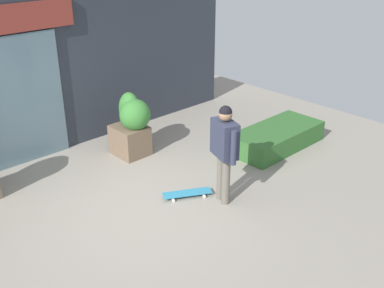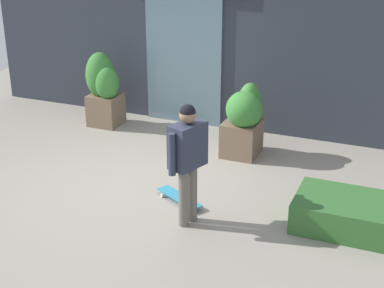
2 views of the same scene
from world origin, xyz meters
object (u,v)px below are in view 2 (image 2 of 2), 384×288
skateboarder (188,153)px  planter_box_right (103,87)px  skateboard (179,198)px  planter_box_left (244,120)px

skateboarder → planter_box_right: (-2.81, 2.70, -0.25)m
skateboard → planter_box_left: 1.97m
planter_box_left → planter_box_right: bearing=172.5°
planter_box_right → skateboard: bearing=-42.0°
skateboard → planter_box_right: (-2.48, 2.23, 0.67)m
planter_box_right → skateboarder: bearing=-43.9°
skateboarder → planter_box_left: bearing=-70.3°
skateboarder → skateboard: 1.08m
planter_box_left → planter_box_right: planter_box_right is taller
skateboard → planter_box_left: (0.32, 1.86, 0.55)m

